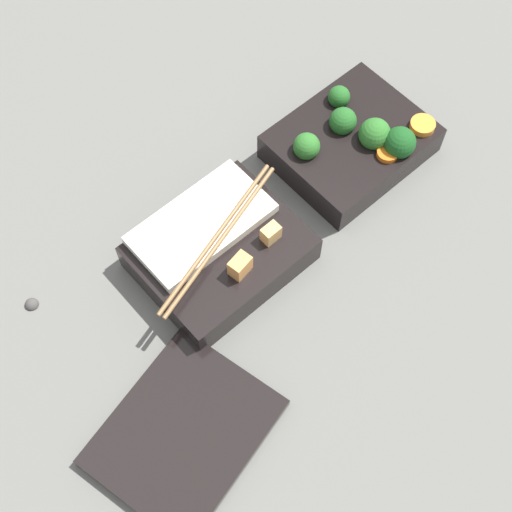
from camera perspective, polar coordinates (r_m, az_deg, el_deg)
The scene contains 5 objects.
ground_plane at distance 0.86m, azimuth 2.79°, elevation 4.68°, with size 3.00×3.00×0.00m, color slate.
bento_tray_vegetable at distance 0.89m, azimuth 7.62°, elevation 9.18°, with size 0.18×0.15×0.07m.
bento_tray_rice at distance 0.80m, azimuth -3.05°, elevation 0.55°, with size 0.21×0.14×0.06m.
bento_lid at distance 0.75m, azimuth -5.77°, elevation -13.84°, with size 0.17×0.14×0.01m, color black.
pebble_1 at distance 0.83m, azimuth -17.55°, elevation -3.64°, with size 0.02×0.02×0.02m, color #474442.
Camera 1 is at (0.34, 0.32, 0.73)m, focal length 50.00 mm.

